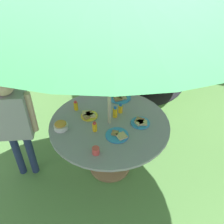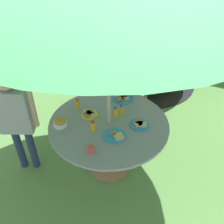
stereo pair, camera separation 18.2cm
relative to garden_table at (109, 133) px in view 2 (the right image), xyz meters
The scene contains 17 objects.
ground_plane 0.55m from the garden_table, ahead, with size 10.00×10.00×0.02m, color #548442.
hedge_backdrop 3.78m from the garden_table, 90.00° to the left, with size 9.00×0.70×1.97m, color #285623.
garden_table is the anchor object (origin of this frame).
wooden_chair 1.23m from the garden_table, 100.05° to the left, with size 0.52×0.50×0.92m.
dome_tent 2.16m from the garden_table, 98.88° to the left, with size 1.96×1.96×1.40m.
child_in_pink_shirt 0.87m from the garden_table, 93.37° to the left, with size 0.20×0.40×1.16m.
child_in_grey_shirt 1.00m from the garden_table, 154.70° to the right, with size 0.41×0.32×1.31m.
snack_bowl 0.53m from the garden_table, 147.93° to the right, with size 0.14×0.14×0.08m.
plate_far_left 0.36m from the garden_table, 18.02° to the left, with size 0.20×0.20×0.03m.
plate_center_back 0.29m from the garden_table, behind, with size 0.19×0.18×0.03m.
plate_center_front 0.50m from the garden_table, 96.29° to the left, with size 0.26×0.26×0.03m.
plate_far_right 0.27m from the garden_table, 47.68° to the right, with size 0.23×0.23×0.03m.
juice_bottle_near_left 0.28m from the garden_table, 117.88° to the right, with size 0.05×0.05×0.11m.
juice_bottle_near_right 0.24m from the garden_table, 80.00° to the left, with size 0.05×0.05×0.13m.
juice_bottle_mid_left 0.29m from the garden_table, 76.74° to the left, with size 0.05×0.05×0.11m.
juice_bottle_mid_right 0.48m from the garden_table, 169.83° to the left, with size 0.05×0.05×0.11m.
cup_near 0.49m from the garden_table, 84.45° to the right, with size 0.07×0.07×0.07m, color #E04C47.
Camera 2 is at (0.88, -1.72, 2.29)m, focal length 38.64 mm.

